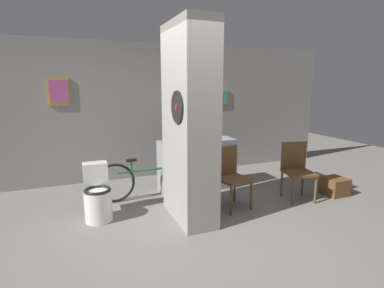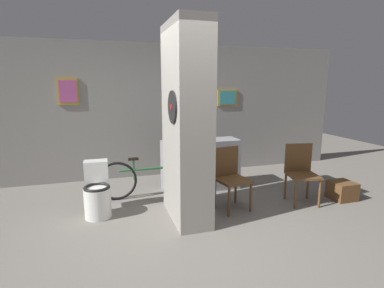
# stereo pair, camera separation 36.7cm
# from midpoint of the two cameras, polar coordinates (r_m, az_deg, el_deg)

# --- Properties ---
(ground_plane) EXTENTS (14.00, 14.00, 0.00)m
(ground_plane) POSITION_cam_midpoint_polar(r_m,az_deg,el_deg) (3.88, 3.67, -16.73)
(ground_plane) COLOR slate
(wall_back) EXTENTS (8.00, 0.09, 2.60)m
(wall_back) POSITION_cam_midpoint_polar(r_m,az_deg,el_deg) (5.98, -5.05, 6.27)
(wall_back) COLOR gray
(wall_back) RESTS_ON ground_plane
(pillar_center) EXTENTS (0.48, 1.03, 2.60)m
(pillar_center) POSITION_cam_midpoint_polar(r_m,az_deg,el_deg) (3.95, 1.56, 3.72)
(pillar_center) COLOR gray
(pillar_center) RESTS_ON ground_plane
(counter_shelf) EXTENTS (1.34, 0.44, 0.88)m
(counter_shelf) POSITION_cam_midpoint_polar(r_m,az_deg,el_deg) (5.26, 3.66, -3.98)
(counter_shelf) COLOR gray
(counter_shelf) RESTS_ON ground_plane
(toilet) EXTENTS (0.36, 0.52, 0.75)m
(toilet) POSITION_cam_midpoint_polar(r_m,az_deg,el_deg) (4.39, -15.32, -9.10)
(toilet) COLOR white
(toilet) RESTS_ON ground_plane
(chair_near_pillar) EXTENTS (0.50, 0.50, 0.91)m
(chair_near_pillar) POSITION_cam_midpoint_polar(r_m,az_deg,el_deg) (4.50, 9.58, -5.87)
(chair_near_pillar) COLOR brown
(chair_near_pillar) RESTS_ON ground_plane
(chair_by_doorway) EXTENTS (0.51, 0.51, 0.91)m
(chair_by_doorway) POSITION_cam_midpoint_polar(r_m,az_deg,el_deg) (5.03, 22.03, -4.72)
(chair_by_doorway) COLOR brown
(chair_by_doorway) RESTS_ON ground_plane
(bicycle) EXTENTS (1.70, 0.42, 0.68)m
(bicycle) POSITION_cam_midpoint_polar(r_m,az_deg,el_deg) (4.95, -5.74, -6.33)
(bicycle) COLOR black
(bicycle) RESTS_ON ground_plane
(bottle_tall) EXTENTS (0.07, 0.07, 0.31)m
(bottle_tall) POSITION_cam_midpoint_polar(r_m,az_deg,el_deg) (5.02, 1.57, 1.78)
(bottle_tall) COLOR silver
(bottle_tall) RESTS_ON counter_shelf
(bottle_short) EXTENTS (0.07, 0.07, 0.25)m
(bottle_short) POSITION_cam_midpoint_polar(r_m,az_deg,el_deg) (5.00, 0.27, 1.45)
(bottle_short) COLOR #267233
(bottle_short) RESTS_ON counter_shelf
(floor_crate) EXTENTS (0.36, 0.36, 0.29)m
(floor_crate) POSITION_cam_midpoint_polar(r_m,az_deg,el_deg) (5.52, 28.41, -7.82)
(floor_crate) COLOR brown
(floor_crate) RESTS_ON ground_plane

